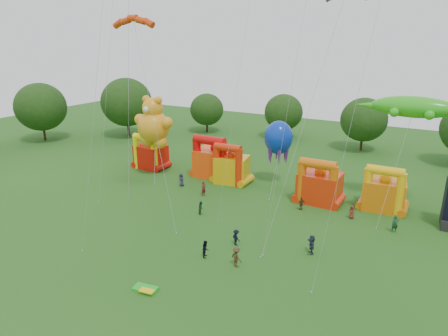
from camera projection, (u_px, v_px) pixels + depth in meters
The scene contains 23 objects.
ground at pixel (116, 299), 31.35m from camera, with size 160.00×160.00×0.00m, color #205417.
tree_ring at pixel (104, 221), 30.47m from camera, with size 122.12×124.20×12.07m.
bouncy_castle_0 at pixel (150, 155), 62.66m from camera, with size 4.69×3.87×5.66m.
bouncy_castle_1 at pixel (214, 161), 58.72m from camera, with size 5.95×4.96×6.39m.
bouncy_castle_2 at pixel (231, 167), 56.20m from camera, with size 5.06×4.35×5.88m.
bouncy_castle_3 at pixel (319, 185), 49.29m from camera, with size 5.03×4.08×5.88m.
bouncy_castle_4 at pixel (384, 192), 47.15m from camera, with size 5.00×4.18×5.72m.
teddy_bear_kite at pixel (154, 134), 57.27m from camera, with size 6.52×5.85×11.97m.
gecko_kite at pixel (402, 147), 44.99m from camera, with size 12.10×10.68×13.41m.
octopus_kite at pixel (277, 154), 54.04m from camera, with size 3.87×8.65×9.04m.
parafoil_kites at pixel (195, 105), 42.66m from camera, with size 31.65×12.65×31.83m.
diamond_kites at pixel (199, 76), 38.27m from camera, with size 31.52×18.85×37.59m.
folded_kite_bundle at pixel (146, 289), 32.37m from camera, with size 2.13×1.33×0.31m.
spectator_0 at pixel (181, 180), 55.17m from camera, with size 0.89×0.58×1.83m, color #282741.
spectator_1 at pixel (204, 189), 51.74m from camera, with size 0.72×0.47×1.97m, color #5D1E1A.
spectator_2 at pixel (201, 208), 46.33m from camera, with size 0.77×0.60×1.58m, color #16381C.
spectator_3 at pixel (236, 237), 39.34m from camera, with size 1.07×0.61×1.65m, color black.
spectator_4 at pixel (301, 204), 47.49m from camera, with size 0.93×0.39×1.58m, color #392916.
spectator_5 at pixel (312, 245), 37.72m from camera, with size 1.77×0.56×1.90m, color #242A3D.
spectator_6 at pixel (352, 212), 45.19m from camera, with size 0.76×0.49×1.55m, color maroon.
spectator_7 at pixel (395, 224), 41.92m from camera, with size 0.71×0.46×1.93m, color #1A4226.
spectator_8 at pixel (206, 249), 37.22m from camera, with size 0.81×0.63×1.66m, color black.
spectator_9 at pixel (236, 257), 35.57m from camera, with size 1.23×0.71×1.91m, color #3B2E17.
Camera 1 is at (20.37, -19.16, 19.47)m, focal length 32.00 mm.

